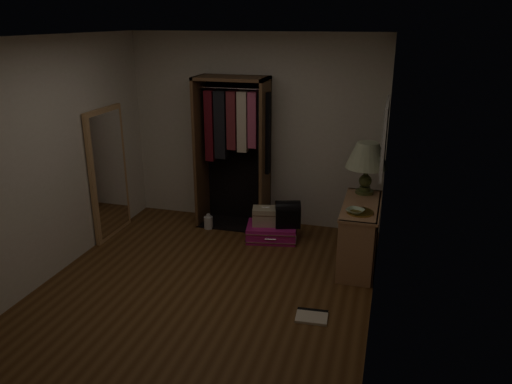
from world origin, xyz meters
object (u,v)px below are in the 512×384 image
(floor_mirror, at_px, (109,173))
(black_bag, at_px, (288,213))
(console_bookshelf, at_px, (359,232))
(pink_suitcase, at_px, (271,232))
(white_jug, at_px, (208,222))
(table_lamp, at_px, (367,156))
(open_wardrobe, at_px, (235,139))
(train_case, at_px, (266,216))

(floor_mirror, height_order, black_bag, floor_mirror)
(console_bookshelf, distance_m, pink_suitcase, 1.24)
(pink_suitcase, bearing_deg, white_jug, 162.84)
(floor_mirror, relative_size, table_lamp, 2.70)
(open_wardrobe, bearing_deg, floor_mirror, -152.43)
(console_bookshelf, xyz_separation_m, open_wardrobe, (-1.76, 0.73, 0.83))
(floor_mirror, bearing_deg, open_wardrobe, 27.57)
(floor_mirror, bearing_deg, black_bag, 10.37)
(open_wardrobe, relative_size, white_jug, 9.66)
(table_lamp, relative_size, white_jug, 2.97)
(console_bookshelf, xyz_separation_m, train_case, (-1.23, 0.35, -0.07))
(console_bookshelf, xyz_separation_m, floor_mirror, (-3.24, -0.04, 0.46))
(black_bag, bearing_deg, table_lamp, -18.39)
(train_case, relative_size, table_lamp, 0.61)
(train_case, bearing_deg, floor_mirror, 179.23)
(floor_mirror, distance_m, pink_suitcase, 2.25)
(console_bookshelf, distance_m, black_bag, 1.01)
(console_bookshelf, xyz_separation_m, white_jug, (-2.07, 0.46, -0.30))
(console_bookshelf, bearing_deg, open_wardrobe, 157.62)
(pink_suitcase, bearing_deg, black_bag, -4.93)
(open_wardrobe, xyz_separation_m, table_lamp, (1.77, -0.37, -0.01))
(open_wardrobe, bearing_deg, white_jug, -139.44)
(pink_suitcase, height_order, white_jug, white_jug)
(table_lamp, bearing_deg, pink_suitcase, -179.84)
(white_jug, bearing_deg, console_bookshelf, -12.53)
(floor_mirror, xyz_separation_m, train_case, (2.01, 0.40, -0.53))
(pink_suitcase, height_order, black_bag, black_bag)
(train_case, bearing_deg, console_bookshelf, -27.89)
(black_bag, distance_m, table_lamp, 1.26)
(train_case, xyz_separation_m, white_jug, (-0.84, 0.11, -0.23))
(train_case, relative_size, white_jug, 1.80)
(floor_mirror, xyz_separation_m, pink_suitcase, (2.09, 0.40, -0.75))
(floor_mirror, relative_size, white_jug, 8.01)
(console_bookshelf, height_order, pink_suitcase, console_bookshelf)
(pink_suitcase, distance_m, white_jug, 0.93)
(floor_mirror, height_order, table_lamp, floor_mirror)
(white_jug, bearing_deg, open_wardrobe, 40.56)
(open_wardrobe, height_order, floor_mirror, open_wardrobe)
(floor_mirror, distance_m, black_bag, 2.38)
(console_bookshelf, relative_size, floor_mirror, 0.66)
(console_bookshelf, distance_m, table_lamp, 0.89)
(floor_mirror, height_order, white_jug, floor_mirror)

